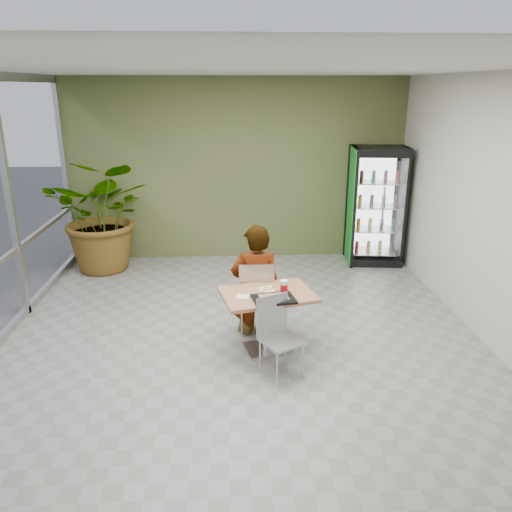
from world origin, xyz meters
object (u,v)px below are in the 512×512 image
at_px(dining_table, 267,310).
at_px(soda_cup, 284,287).
at_px(chair_near, 277,329).
at_px(beverage_fridge, 376,206).
at_px(chair_far, 256,292).
at_px(potted_plant, 105,215).
at_px(cafeteria_tray, 274,299).
at_px(seated_woman, 256,291).

bearing_deg(dining_table, soda_cup, -4.97).
bearing_deg(chair_near, beverage_fridge, 31.10).
height_order(chair_far, potted_plant, potted_plant).
xyz_separation_m(chair_far, cafeteria_tray, (0.16, -0.66, 0.19)).
bearing_deg(beverage_fridge, seated_woman, -124.81).
xyz_separation_m(dining_table, cafeteria_tray, (0.06, -0.21, 0.23)).
distance_m(beverage_fridge, potted_plant, 4.70).
xyz_separation_m(soda_cup, cafeteria_tray, (-0.14, -0.20, -0.06)).
bearing_deg(potted_plant, chair_far, -46.32).
bearing_deg(seated_woman, beverage_fridge, -131.49).
distance_m(chair_near, potted_plant, 4.36).
distance_m(dining_table, cafeteria_tray, 0.32).
distance_m(seated_woman, potted_plant, 3.50).
relative_size(chair_far, beverage_fridge, 0.48).
height_order(dining_table, chair_far, chair_far).
relative_size(soda_cup, potted_plant, 0.08).
bearing_deg(chair_near, cafeteria_tray, 64.14).
bearing_deg(seated_woman, dining_table, 101.36).
distance_m(seated_woman, beverage_fridge, 3.50).
relative_size(chair_far, seated_woman, 0.56).
distance_m(chair_far, beverage_fridge, 3.54).
relative_size(seated_woman, potted_plant, 0.90).
relative_size(seated_woman, soda_cup, 11.06).
xyz_separation_m(soda_cup, potted_plant, (-2.72, 3.01, 0.14)).
xyz_separation_m(seated_woman, cafeteria_tray, (0.16, -0.72, 0.20)).
relative_size(chair_far, chair_near, 1.10).
height_order(dining_table, chair_near, chair_near).
xyz_separation_m(chair_near, potted_plant, (-2.60, 3.47, 0.44)).
height_order(soda_cup, beverage_fridge, beverage_fridge).
xyz_separation_m(seated_woman, soda_cup, (0.30, -0.52, 0.26)).
height_order(chair_near, potted_plant, potted_plant).
bearing_deg(potted_plant, dining_table, -49.74).
relative_size(chair_near, soda_cup, 5.65).
bearing_deg(seated_woman, chair_near, 99.48).
height_order(beverage_fridge, potted_plant, beverage_fridge).
bearing_deg(potted_plant, beverage_fridge, 1.73).
relative_size(dining_table, seated_woman, 0.69).
distance_m(chair_far, seated_woman, 0.05).
xyz_separation_m(dining_table, seated_woman, (-0.11, 0.50, 0.03)).
distance_m(chair_near, cafeteria_tray, 0.36).
bearing_deg(chair_near, seated_woman, 71.42).
distance_m(dining_table, beverage_fridge, 3.84).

